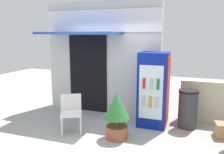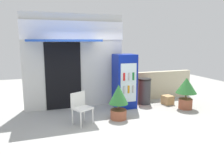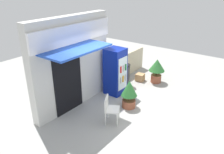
# 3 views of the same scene
# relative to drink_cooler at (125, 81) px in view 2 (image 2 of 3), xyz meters

# --- Properties ---
(ground) EXTENTS (16.00, 16.00, 0.00)m
(ground) POSITION_rel_drink_cooler_xyz_m (-1.15, -1.08, -0.88)
(ground) COLOR #A3A39E
(storefront_building) EXTENTS (3.24, 1.31, 3.05)m
(storefront_building) POSITION_rel_drink_cooler_xyz_m (-1.56, 0.60, 0.70)
(storefront_building) COLOR silver
(storefront_building) RESTS_ON ground
(drink_cooler) EXTENTS (0.69, 0.72, 1.77)m
(drink_cooler) POSITION_rel_drink_cooler_xyz_m (0.00, 0.00, 0.00)
(drink_cooler) COLOR navy
(drink_cooler) RESTS_ON ground
(plastic_chair) EXTENTS (0.59, 0.57, 0.85)m
(plastic_chair) POSITION_rel_drink_cooler_xyz_m (-1.67, -1.00, -0.38)
(plastic_chair) COLOR silver
(plastic_chair) RESTS_ON ground
(potted_plant_near_shop) EXTENTS (0.54, 0.54, 0.99)m
(potted_plant_near_shop) POSITION_rel_drink_cooler_xyz_m (-0.59, -1.00, -0.32)
(potted_plant_near_shop) COLOR #995138
(potted_plant_near_shop) RESTS_ON ground
(potted_plant_curbside) EXTENTS (0.66, 0.66, 1.03)m
(potted_plant_curbside) POSITION_rel_drink_cooler_xyz_m (1.81, -0.82, -0.24)
(potted_plant_curbside) COLOR #995138
(potted_plant_curbside) RESTS_ON ground
(trash_bin) EXTENTS (0.45, 0.45, 0.90)m
(trash_bin) POSITION_rel_drink_cooler_xyz_m (0.79, 0.12, -0.43)
(trash_bin) COLOR #38383D
(trash_bin) RESTS_ON ground
(stone_boundary_wall) EXTENTS (2.43, 0.22, 1.04)m
(stone_boundary_wall) POSITION_rel_drink_cooler_xyz_m (1.81, 0.64, -0.36)
(stone_boundary_wall) COLOR beige
(stone_boundary_wall) RESTS_ON ground
(cardboard_box) EXTENTS (0.37, 0.37, 0.31)m
(cardboard_box) POSITION_rel_drink_cooler_xyz_m (1.54, -0.20, -0.73)
(cardboard_box) COLOR tan
(cardboard_box) RESTS_ON ground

